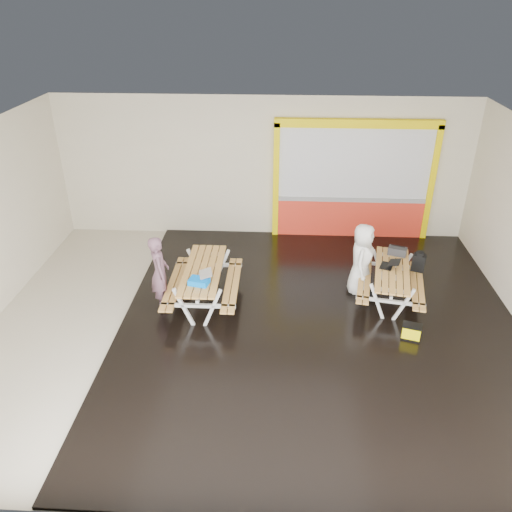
# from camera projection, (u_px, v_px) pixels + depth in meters

# --- Properties ---
(room) EXTENTS (10.02, 8.02, 3.52)m
(room) POSITION_uv_depth(u_px,v_px,m) (253.00, 243.00, 8.77)
(room) COLOR beige
(room) RESTS_ON ground
(deck) EXTENTS (7.50, 7.98, 0.05)m
(deck) POSITION_uv_depth(u_px,v_px,m) (319.00, 326.00, 9.53)
(deck) COLOR black
(deck) RESTS_ON room
(kiosk) EXTENTS (3.88, 0.16, 3.00)m
(kiosk) POSITION_uv_depth(u_px,v_px,m) (353.00, 183.00, 12.27)
(kiosk) COLOR red
(kiosk) RESTS_ON room
(picnic_table_left) EXTENTS (1.41, 2.05, 0.82)m
(picnic_table_left) POSITION_uv_depth(u_px,v_px,m) (203.00, 277.00, 9.92)
(picnic_table_left) COLOR tan
(picnic_table_left) RESTS_ON deck
(picnic_table_right) EXTENTS (1.58, 2.07, 0.75)m
(picnic_table_right) POSITION_uv_depth(u_px,v_px,m) (391.00, 277.00, 10.04)
(picnic_table_right) COLOR tan
(picnic_table_right) RESTS_ON deck
(person_left) EXTENTS (0.51, 0.63, 1.50)m
(person_left) POSITION_uv_depth(u_px,v_px,m) (160.00, 273.00, 9.63)
(person_left) COLOR #684656
(person_left) RESTS_ON deck
(person_right) EXTENTS (0.65, 0.85, 1.53)m
(person_right) POSITION_uv_depth(u_px,v_px,m) (362.00, 259.00, 10.23)
(person_right) COLOR white
(person_right) RESTS_ON deck
(laptop_left) EXTENTS (0.46, 0.43, 0.17)m
(laptop_left) POSITION_uv_depth(u_px,v_px,m) (201.00, 277.00, 9.44)
(laptop_left) COLOR silver
(laptop_left) RESTS_ON picnic_table_left
(laptop_right) EXTENTS (0.46, 0.44, 0.16)m
(laptop_right) POSITION_uv_depth(u_px,v_px,m) (389.00, 265.00, 10.01)
(laptop_right) COLOR black
(laptop_right) RESTS_ON picnic_table_right
(blue_pouch) EXTENTS (0.41, 0.33, 0.11)m
(blue_pouch) POSITION_uv_depth(u_px,v_px,m) (199.00, 281.00, 9.31)
(blue_pouch) COLOR #006CEB
(blue_pouch) RESTS_ON picnic_table_left
(toolbox) EXTENTS (0.41, 0.30, 0.22)m
(toolbox) POSITION_uv_depth(u_px,v_px,m) (397.00, 251.00, 10.45)
(toolbox) COLOR black
(toolbox) RESTS_ON picnic_table_right
(backpack) EXTENTS (0.30, 0.25, 0.43)m
(backpack) POSITION_uv_depth(u_px,v_px,m) (419.00, 262.00, 10.36)
(backpack) COLOR black
(backpack) RESTS_ON picnic_table_right
(dark_case) EXTENTS (0.41, 0.34, 0.13)m
(dark_case) POSITION_uv_depth(u_px,v_px,m) (366.00, 293.00, 10.35)
(dark_case) COLOR black
(dark_case) RESTS_ON deck
(fluke_bag) EXTENTS (0.39, 0.31, 0.29)m
(fluke_bag) POSITION_uv_depth(u_px,v_px,m) (411.00, 332.00, 9.08)
(fluke_bag) COLOR black
(fluke_bag) RESTS_ON deck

